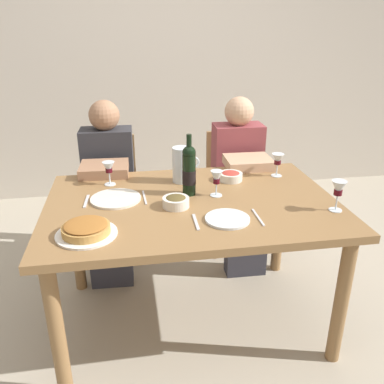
# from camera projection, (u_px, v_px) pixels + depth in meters

# --- Properties ---
(ground_plane) EXTENTS (8.00, 8.00, 0.00)m
(ground_plane) POSITION_uv_depth(u_px,v_px,m) (192.00, 318.00, 2.38)
(ground_plane) COLOR #B2A893
(back_wall) EXTENTS (8.00, 0.10, 2.80)m
(back_wall) POSITION_uv_depth(u_px,v_px,m) (155.00, 48.00, 3.73)
(back_wall) COLOR beige
(back_wall) RESTS_ON ground
(dining_table) EXTENTS (1.50, 1.00, 0.76)m
(dining_table) POSITION_uv_depth(u_px,v_px,m) (192.00, 217.00, 2.13)
(dining_table) COLOR olive
(dining_table) RESTS_ON ground
(wine_bottle) EXTENTS (0.07, 0.07, 0.33)m
(wine_bottle) POSITION_uv_depth(u_px,v_px,m) (190.00, 170.00, 2.12)
(wine_bottle) COLOR black
(wine_bottle) RESTS_ON dining_table
(water_pitcher) EXTENTS (0.16, 0.10, 0.21)m
(water_pitcher) POSITION_uv_depth(u_px,v_px,m) (182.00, 167.00, 2.31)
(water_pitcher) COLOR silver
(water_pitcher) RESTS_ON dining_table
(baked_tart) EXTENTS (0.27, 0.27, 0.06)m
(baked_tart) POSITION_uv_depth(u_px,v_px,m) (86.00, 229.00, 1.74)
(baked_tart) COLOR white
(baked_tart) RESTS_ON dining_table
(salad_bowl) EXTENTS (0.14, 0.14, 0.05)m
(salad_bowl) POSITION_uv_depth(u_px,v_px,m) (231.00, 176.00, 2.36)
(salad_bowl) COLOR silver
(salad_bowl) RESTS_ON dining_table
(olive_bowl) EXTENTS (0.13, 0.13, 0.06)m
(olive_bowl) POSITION_uv_depth(u_px,v_px,m) (176.00, 201.00, 2.01)
(olive_bowl) COLOR silver
(olive_bowl) RESTS_ON dining_table
(wine_glass_left_diner) EXTENTS (0.07, 0.07, 0.14)m
(wine_glass_left_diner) POSITION_uv_depth(u_px,v_px,m) (216.00, 179.00, 2.12)
(wine_glass_left_diner) COLOR silver
(wine_glass_left_diner) RESTS_ON dining_table
(wine_glass_right_diner) EXTENTS (0.07, 0.07, 0.16)m
(wine_glass_right_diner) POSITION_uv_depth(u_px,v_px,m) (338.00, 190.00, 1.94)
(wine_glass_right_diner) COLOR silver
(wine_glass_right_diner) RESTS_ON dining_table
(wine_glass_centre) EXTENTS (0.07, 0.07, 0.14)m
(wine_glass_centre) POSITION_uv_depth(u_px,v_px,m) (278.00, 160.00, 2.40)
(wine_glass_centre) COLOR silver
(wine_glass_centre) RESTS_ON dining_table
(wine_glass_spare) EXTENTS (0.07, 0.07, 0.14)m
(wine_glass_spare) POSITION_uv_depth(u_px,v_px,m) (109.00, 169.00, 2.27)
(wine_glass_spare) COLOR silver
(wine_glass_spare) RESTS_ON dining_table
(dinner_plate_left_setting) EXTENTS (0.26, 0.26, 0.01)m
(dinner_plate_left_setting) POSITION_uv_depth(u_px,v_px,m) (116.00, 199.00, 2.10)
(dinner_plate_left_setting) COLOR silver
(dinner_plate_left_setting) RESTS_ON dining_table
(dinner_plate_right_setting) EXTENTS (0.21, 0.21, 0.01)m
(dinner_plate_right_setting) POSITION_uv_depth(u_px,v_px,m) (227.00, 219.00, 1.89)
(dinner_plate_right_setting) COLOR silver
(dinner_plate_right_setting) RESTS_ON dining_table
(fork_left_setting) EXTENTS (0.02, 0.16, 0.00)m
(fork_left_setting) POSITION_uv_depth(u_px,v_px,m) (86.00, 201.00, 2.08)
(fork_left_setting) COLOR silver
(fork_left_setting) RESTS_ON dining_table
(knife_left_setting) EXTENTS (0.02, 0.18, 0.00)m
(knife_left_setting) POSITION_uv_depth(u_px,v_px,m) (145.00, 197.00, 2.13)
(knife_left_setting) COLOR silver
(knife_left_setting) RESTS_ON dining_table
(knife_right_setting) EXTENTS (0.01, 0.18, 0.00)m
(knife_right_setting) POSITION_uv_depth(u_px,v_px,m) (258.00, 217.00, 1.91)
(knife_right_setting) COLOR silver
(knife_right_setting) RESTS_ON dining_table
(spoon_right_setting) EXTENTS (0.02, 0.16, 0.00)m
(spoon_right_setting) POSITION_uv_depth(u_px,v_px,m) (196.00, 222.00, 1.86)
(spoon_right_setting) COLOR silver
(spoon_right_setting) RESTS_ON dining_table
(chair_left) EXTENTS (0.42, 0.42, 0.87)m
(chair_left) POSITION_uv_depth(u_px,v_px,m) (112.00, 189.00, 2.94)
(chair_left) COLOR olive
(chair_left) RESTS_ON ground
(diner_left) EXTENTS (0.35, 0.51, 1.16)m
(diner_left) POSITION_uv_depth(u_px,v_px,m) (108.00, 185.00, 2.68)
(diner_left) COLOR #2D2D33
(diner_left) RESTS_ON ground
(chair_right) EXTENTS (0.41, 0.41, 0.87)m
(chair_right) POSITION_uv_depth(u_px,v_px,m) (232.00, 182.00, 3.06)
(chair_right) COLOR olive
(chair_right) RESTS_ON ground
(diner_right) EXTENTS (0.34, 0.51, 1.16)m
(diner_right) POSITION_uv_depth(u_px,v_px,m) (240.00, 179.00, 2.79)
(diner_right) COLOR #8E3D42
(diner_right) RESTS_ON ground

